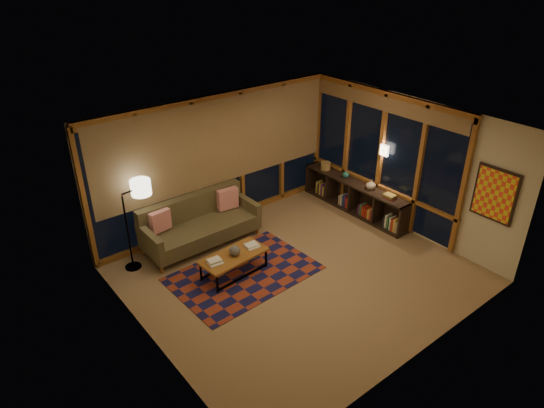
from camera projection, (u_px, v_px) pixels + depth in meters
floor at (298, 274)px, 8.58m from camera, size 5.50×5.00×0.01m
ceiling at (303, 128)px, 7.31m from camera, size 5.50×5.00×0.01m
walls at (300, 207)px, 7.95m from camera, size 5.51×5.01×2.70m
window_wall_back at (219, 161)px, 9.62m from camera, size 5.30×0.16×2.60m
window_wall_right at (379, 157)px, 9.83m from camera, size 0.16×3.70×2.60m
wall_art at (495, 194)px, 8.11m from camera, size 0.06×0.74×0.94m
wall_sconce at (384, 150)px, 9.60m from camera, size 0.12×0.18×0.22m
sofa at (201, 224)px, 9.23m from camera, size 2.23×0.91×0.91m
pillow_left at (160, 223)px, 8.87m from camera, size 0.41×0.18×0.40m
pillow_right at (228, 200)px, 9.64m from camera, size 0.44×0.19×0.42m
area_rug at (244, 273)px, 8.57m from camera, size 2.55×1.75×0.01m
coffee_table at (234, 264)px, 8.49m from camera, size 1.24×0.65×0.40m
book_stack_a at (215, 261)px, 8.16m from camera, size 0.26×0.22×0.07m
book_stack_b at (252, 246)px, 8.61m from camera, size 0.25×0.20×0.05m
ceramic_pot at (235, 250)px, 8.34m from camera, size 0.22×0.22×0.19m
floor_lamp at (127, 229)px, 8.38m from camera, size 0.59×0.43×1.62m
bookshelf at (354, 197)px, 10.48m from camera, size 0.40×2.72×0.68m
basket at (326, 166)px, 10.89m from camera, size 0.27×0.27×0.17m
teal_bowl at (346, 175)px, 10.49m from camera, size 0.17×0.17×0.15m
vase at (371, 184)px, 9.99m from camera, size 0.22×0.22×0.21m
shelf_book_stack at (390, 196)px, 9.68m from camera, size 0.20×0.26×0.07m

